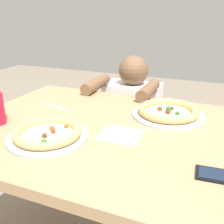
{
  "coord_description": "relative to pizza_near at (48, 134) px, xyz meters",
  "views": [
    {
      "loc": [
        0.42,
        -0.94,
        1.21
      ],
      "look_at": [
        -0.01,
        0.1,
        0.78
      ],
      "focal_mm": 42.47,
      "sensor_mm": 36.0,
      "label": 1
    }
  ],
  "objects": [
    {
      "name": "dining_table",
      "position": [
        0.16,
        0.19,
        -0.13
      ],
      "size": [
        1.23,
        0.93,
        0.75
      ],
      "color": "tan",
      "rests_on": "ground"
    },
    {
      "name": "fork",
      "position": [
        -0.17,
        0.31,
        -0.02
      ],
      "size": [
        0.2,
        0.08,
        0.0
      ],
      "color": "silver",
      "rests_on": "dining_table"
    },
    {
      "name": "pizza_near",
      "position": [
        0.0,
        0.0,
        0.0
      ],
      "size": [
        0.31,
        0.31,
        0.04
      ],
      "color": "#B7B7BC",
      "rests_on": "dining_table"
    },
    {
      "name": "pizza_far",
      "position": [
        0.38,
        0.41,
        0.0
      ],
      "size": [
        0.33,
        0.33,
        0.05
      ],
      "color": "#B7B7BC",
      "rests_on": "dining_table"
    },
    {
      "name": "diner_seated",
      "position": [
        0.05,
        0.9,
        -0.34
      ],
      "size": [
        0.4,
        0.52,
        0.94
      ],
      "color": "#333847",
      "rests_on": "ground"
    },
    {
      "name": "cell_phone",
      "position": [
        0.62,
        -0.02,
        -0.02
      ],
      "size": [
        0.15,
        0.08,
        0.01
      ],
      "color": "black",
      "rests_on": "dining_table"
    },
    {
      "name": "paper_napkin",
      "position": [
        0.25,
        0.14,
        -0.02
      ],
      "size": [
        0.16,
        0.15,
        0.0
      ],
      "primitive_type": "cube",
      "rotation": [
        0.0,
        0.0,
        0.02
      ],
      "color": "white",
      "rests_on": "dining_table"
    }
  ]
}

